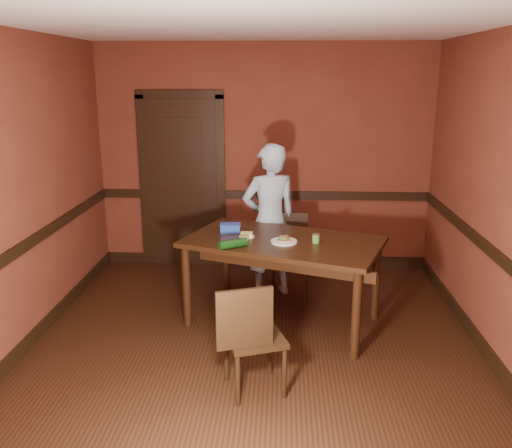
# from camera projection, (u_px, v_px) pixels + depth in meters

# --- Properties ---
(floor) EXTENTS (4.00, 4.50, 0.01)m
(floor) POSITION_uv_depth(u_px,v_px,m) (254.00, 350.00, 4.73)
(floor) COLOR black
(floor) RESTS_ON ground
(ceiling) EXTENTS (4.00, 4.50, 0.01)m
(ceiling) POSITION_uv_depth(u_px,v_px,m) (254.00, 22.00, 4.01)
(ceiling) COLOR silver
(ceiling) RESTS_ON ground
(wall_back) EXTENTS (4.00, 0.02, 2.70)m
(wall_back) POSITION_uv_depth(u_px,v_px,m) (264.00, 158.00, 6.54)
(wall_back) COLOR brown
(wall_back) RESTS_ON ground
(wall_front) EXTENTS (4.00, 0.02, 2.70)m
(wall_front) POSITION_uv_depth(u_px,v_px,m) (224.00, 323.00, 2.21)
(wall_front) COLOR brown
(wall_front) RESTS_ON ground
(wall_left) EXTENTS (0.02, 4.50, 2.70)m
(wall_left) POSITION_uv_depth(u_px,v_px,m) (12.00, 197.00, 4.47)
(wall_left) COLOR brown
(wall_left) RESTS_ON ground
(wall_right) EXTENTS (0.02, 4.50, 2.70)m
(wall_right) POSITION_uv_depth(u_px,v_px,m) (506.00, 203.00, 4.27)
(wall_right) COLOR brown
(wall_right) RESTS_ON ground
(dado_back) EXTENTS (4.00, 0.03, 0.10)m
(dado_back) POSITION_uv_depth(u_px,v_px,m) (264.00, 195.00, 6.64)
(dado_back) COLOR black
(dado_back) RESTS_ON ground
(dado_left) EXTENTS (0.03, 4.50, 0.10)m
(dado_left) POSITION_uv_depth(u_px,v_px,m) (20.00, 249.00, 4.59)
(dado_left) COLOR black
(dado_left) RESTS_ON ground
(dado_right) EXTENTS (0.03, 4.50, 0.10)m
(dado_right) POSITION_uv_depth(u_px,v_px,m) (498.00, 257.00, 4.40)
(dado_right) COLOR black
(dado_right) RESTS_ON ground
(baseboard_back) EXTENTS (4.00, 0.03, 0.12)m
(baseboard_back) POSITION_uv_depth(u_px,v_px,m) (264.00, 259.00, 6.87)
(baseboard_back) COLOR black
(baseboard_back) RESTS_ON ground
(baseboard_left) EXTENTS (0.03, 4.50, 0.12)m
(baseboard_left) POSITION_uv_depth(u_px,v_px,m) (31.00, 339.00, 4.81)
(baseboard_left) COLOR black
(baseboard_left) RESTS_ON ground
(baseboard_right) EXTENTS (0.03, 4.50, 0.12)m
(baseboard_right) POSITION_uv_depth(u_px,v_px,m) (486.00, 350.00, 4.62)
(baseboard_right) COLOR black
(baseboard_right) RESTS_ON ground
(door) EXTENTS (1.05, 0.07, 2.20)m
(door) POSITION_uv_depth(u_px,v_px,m) (182.00, 179.00, 6.62)
(door) COLOR black
(door) RESTS_ON ground
(dining_table) EXTENTS (2.02, 1.56, 0.83)m
(dining_table) POSITION_uv_depth(u_px,v_px,m) (283.00, 281.00, 5.18)
(dining_table) COLOR black
(dining_table) RESTS_ON floor
(chair_far) EXTENTS (0.44, 0.44, 0.90)m
(chair_far) POSITION_uv_depth(u_px,v_px,m) (289.00, 258.00, 5.75)
(chair_far) COLOR black
(chair_far) RESTS_ON floor
(chair_near) EXTENTS (0.53, 0.53, 0.89)m
(chair_near) POSITION_uv_depth(u_px,v_px,m) (255.00, 336.00, 4.04)
(chair_near) COLOR black
(chair_near) RESTS_ON floor
(person) EXTENTS (0.70, 0.59, 1.65)m
(person) POSITION_uv_depth(u_px,v_px,m) (270.00, 221.00, 5.75)
(person) COLOR #A1C3D7
(person) RESTS_ON floor
(sandwich_plate) EXTENTS (0.25, 0.25, 0.06)m
(sandwich_plate) POSITION_uv_depth(u_px,v_px,m) (284.00, 241.00, 4.98)
(sandwich_plate) COLOR white
(sandwich_plate) RESTS_ON dining_table
(sauce_jar) EXTENTS (0.07, 0.07, 0.08)m
(sauce_jar) POSITION_uv_depth(u_px,v_px,m) (316.00, 238.00, 4.96)
(sauce_jar) COLOR #52953D
(sauce_jar) RESTS_ON dining_table
(cheese_saucer) EXTENTS (0.15, 0.15, 0.05)m
(cheese_saucer) POSITION_uv_depth(u_px,v_px,m) (247.00, 235.00, 5.14)
(cheese_saucer) COLOR white
(cheese_saucer) RESTS_ON dining_table
(food_tub) EXTENTS (0.21, 0.15, 0.08)m
(food_tub) POSITION_uv_depth(u_px,v_px,m) (230.00, 228.00, 5.29)
(food_tub) COLOR blue
(food_tub) RESTS_ON dining_table
(wrapped_veg) EXTENTS (0.27, 0.21, 0.07)m
(wrapped_veg) POSITION_uv_depth(u_px,v_px,m) (233.00, 244.00, 4.82)
(wrapped_veg) COLOR #0E3B0F
(wrapped_veg) RESTS_ON dining_table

